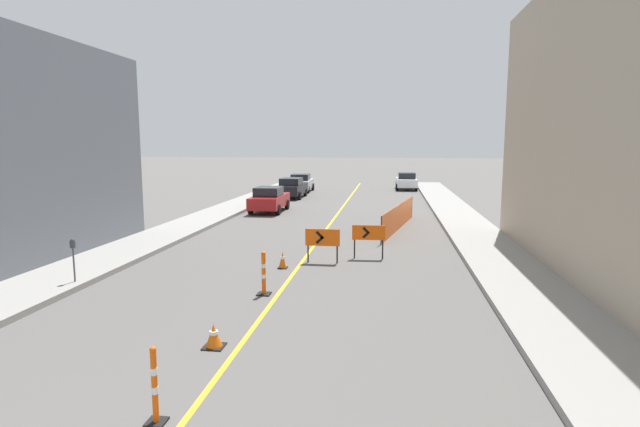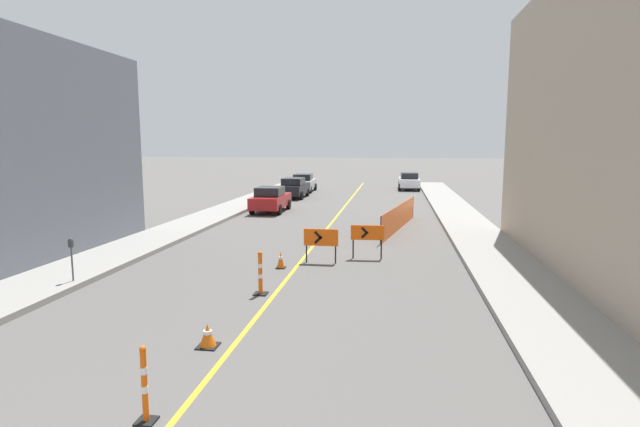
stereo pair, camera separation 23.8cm
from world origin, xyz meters
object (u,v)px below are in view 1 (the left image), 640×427
Objects in this scene: delineator_post_rear at (264,276)px; parked_car_curb_near at (269,199)px; traffic_cone_second at (214,336)px; delineator_post_front at (155,390)px; traffic_cone_third at (283,260)px; arrow_barricade_primary at (322,239)px; parked_car_curb_far at (301,183)px; arrow_barricade_secondary at (369,234)px; parked_car_opposite_side at (406,181)px; parked_car_curb_mid at (292,188)px; parking_meter_far_curb at (73,251)px.

parked_car_curb_near is (-3.97, 17.00, 0.25)m from delineator_post_rear.
traffic_cone_second is 2.93m from delineator_post_front.
delineator_post_front is at bearing -89.41° from traffic_cone_third.
arrow_barricade_primary is at bearing -68.85° from parked_car_curb_near.
parked_car_curb_far reaches higher than traffic_cone_second.
parked_car_curb_near is (-5.12, 12.96, -0.09)m from arrow_barricade_primary.
arrow_barricade_secondary is (2.77, 4.93, 0.38)m from delineator_post_rear.
parked_car_opposite_side is (9.06, 16.70, 0.00)m from parked_car_curb_near.
parked_car_curb_mid is at bearing 103.82° from arrow_barricade_primary.
parked_car_curb_mid is (-0.18, 8.19, 0.00)m from parked_car_curb_near.
delineator_post_front is at bearing -106.86° from arrow_barricade_secondary.
parked_car_curb_mid is (-4.13, 31.88, 0.26)m from delineator_post_front.
parked_car_opposite_side is 3.31× the size of parking_meter_far_curb.
parked_car_opposite_side reaches higher than arrow_barricade_secondary.
traffic_cone_third is at bearing 28.81° from parking_meter_far_curb.
delineator_post_rear is 0.29× the size of parked_car_curb_far.
arrow_barricade_primary is at bearing 80.67° from traffic_cone_second.
parked_car_curb_far is 9.98m from parked_car_opposite_side.
arrow_barricade_primary is 0.95× the size of parking_meter_far_curb.
traffic_cone_second is at bearing -99.55° from arrow_barricade_primary.
delineator_post_rear is at bearing -87.90° from traffic_cone_third.
parked_car_curb_near is 19.00m from parked_car_opposite_side.
arrow_barricade_primary is at bearing -74.49° from parked_car_curb_mid.
arrow_barricade_secondary is 21.41m from parked_car_curb_mid.
parked_car_curb_mid reaches higher than delineator_post_front.
parked_car_opposite_side is (5.10, 33.70, 0.25)m from delineator_post_rear.
arrow_barricade_primary is 0.29× the size of parked_car_curb_mid.
delineator_post_front is 6.69m from delineator_post_rear.
parked_car_curb_near and parked_car_curb_far have the same top height.
parked_car_opposite_side is (2.32, 28.77, -0.13)m from arrow_barricade_secondary.
traffic_cone_third is 3.07m from delineator_post_rear.
arrow_barricade_secondary reaches higher than traffic_cone_third.
delineator_post_front is at bearing -80.92° from parked_car_curb_near.
traffic_cone_third is at bearing 92.10° from delineator_post_rear.
parked_car_curb_near reaches higher than delineator_post_front.
traffic_cone_second is at bearing -90.15° from traffic_cone_third.
parked_car_curb_near is 0.99× the size of parked_car_opposite_side.
delineator_post_rear is at bearing -77.26° from parked_car_curb_near.
parked_car_curb_near is (-3.96, 23.69, 0.26)m from delineator_post_front.
parked_car_opposite_side is at bearing 72.11° from parking_meter_far_curb.
delineator_post_rear is 34.08m from parked_car_opposite_side.
parked_car_curb_mid is at bearing -138.86° from parked_car_opposite_side.
arrow_barricade_primary is 29.92m from parked_car_opposite_side.
parked_car_curb_near is at bearing 105.46° from traffic_cone_third.
parked_car_curb_mid reaches higher than traffic_cone_third.
parked_car_curb_mid reaches higher than arrow_barricade_secondary.
parking_meter_far_curb is (-5.80, 6.62, 0.56)m from delineator_post_front.
arrow_barricade_secondary is 28.87m from parked_car_opposite_side.
parked_car_curb_mid and parked_car_opposite_side have the same top height.
parked_car_curb_far is 30.47m from parking_meter_far_curb.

